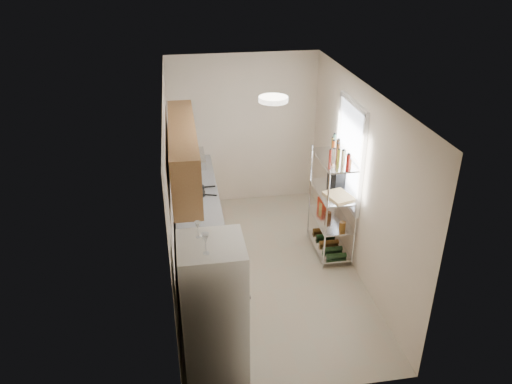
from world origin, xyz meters
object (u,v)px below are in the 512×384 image
(frying_pan_large, at_px, (195,194))
(refrigerator, at_px, (214,309))
(cutting_board, at_px, (339,196))
(rice_cooker, at_px, (191,201))
(espresso_machine, at_px, (337,175))

(frying_pan_large, bearing_deg, refrigerator, -69.63)
(refrigerator, relative_size, cutting_board, 3.93)
(rice_cooker, distance_m, espresso_machine, 2.14)
(cutting_board, distance_m, espresso_machine, 0.44)
(cutting_board, bearing_deg, espresso_machine, 78.49)
(rice_cooker, bearing_deg, refrigerator, -86.32)
(refrigerator, xyz_separation_m, espresso_machine, (1.99, 2.22, 0.36))
(frying_pan_large, height_order, espresso_machine, espresso_machine)
(rice_cooker, height_order, espresso_machine, espresso_machine)
(rice_cooker, bearing_deg, frying_pan_large, 76.77)
(rice_cooker, distance_m, cutting_board, 2.05)
(refrigerator, distance_m, cutting_board, 2.64)
(espresso_machine, bearing_deg, frying_pan_large, 162.74)
(frying_pan_large, relative_size, espresso_machine, 0.99)
(rice_cooker, bearing_deg, espresso_machine, 4.37)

